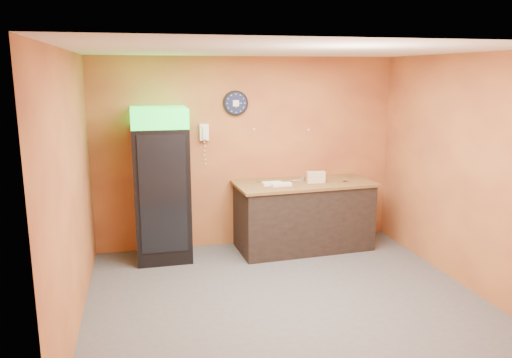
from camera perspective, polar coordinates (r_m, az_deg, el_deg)
name	(u,v)px	position (r m, az deg, el deg)	size (l,w,h in m)	color
floor	(284,298)	(5.99, 3.26, -13.37)	(4.50, 4.50, 0.00)	#47474C
back_wall	(248,153)	(7.44, -0.97, 3.03)	(4.50, 0.02, 2.80)	#C97B38
left_wall	(72,191)	(5.35, -20.33, -1.32)	(0.02, 4.00, 2.80)	#C97B38
right_wall	(464,171)	(6.53, 22.71, 0.81)	(0.02, 4.00, 2.80)	#C97B38
ceiling	(288,50)	(5.41, 3.63, 14.49)	(4.50, 4.00, 0.02)	white
beverage_cooler	(162,187)	(6.96, -10.73, -0.91)	(0.75, 0.76, 2.11)	black
prep_counter	(303,217)	(7.43, 5.44, -4.29)	(1.93, 0.86, 0.96)	black
wall_clock	(236,103)	(7.29, -2.35, 8.66)	(0.36, 0.06, 0.36)	black
wall_phone	(204,132)	(7.23, -5.95, 5.34)	(0.13, 0.11, 0.24)	white
butcher_paper	(304,183)	(7.31, 5.52, -0.52)	(2.01, 0.91, 0.04)	brown
sub_roll_stack	(316,177)	(7.26, 6.87, 0.20)	(0.27, 0.11, 0.16)	beige
wrapped_sandwich_left	(272,184)	(7.08, 1.90, -0.54)	(0.29, 0.11, 0.04)	white
wrapped_sandwich_mid	(281,184)	(7.04, 2.92, -0.63)	(0.29, 0.11, 0.04)	white
wrapped_sandwich_right	(272,183)	(7.13, 1.81, -0.47)	(0.26, 0.10, 0.04)	white
kitchen_tool	(303,179)	(7.39, 5.39, 0.06)	(0.07, 0.07, 0.07)	silver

